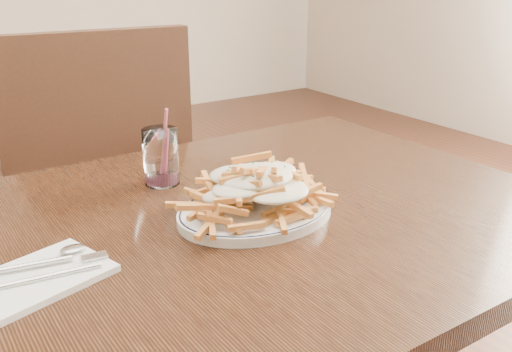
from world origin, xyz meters
TOP-DOWN VIEW (x-y plane):
  - table at (0.00, 0.00)m, footprint 1.20×0.80m
  - chair_far at (0.03, 0.69)m, footprint 0.49×0.49m
  - fries_plate at (0.07, -0.02)m, footprint 0.31×0.28m
  - loaded_fries at (0.07, -0.02)m, footprint 0.27×0.22m
  - napkin at (-0.28, -0.03)m, footprint 0.21×0.17m
  - cutlery at (-0.28, -0.03)m, footprint 0.19×0.08m
  - water_glass at (0.01, 0.20)m, footprint 0.07×0.07m

SIDE VIEW (x-z plane):
  - chair_far at x=0.03m, z-range 0.07..1.06m
  - table at x=0.00m, z-range 0.30..1.05m
  - napkin at x=-0.28m, z-range 0.75..0.76m
  - fries_plate at x=0.07m, z-range 0.75..0.77m
  - cutlery at x=-0.28m, z-range 0.76..0.77m
  - water_glass at x=0.01m, z-range 0.72..0.87m
  - loaded_fries at x=0.07m, z-range 0.77..0.84m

